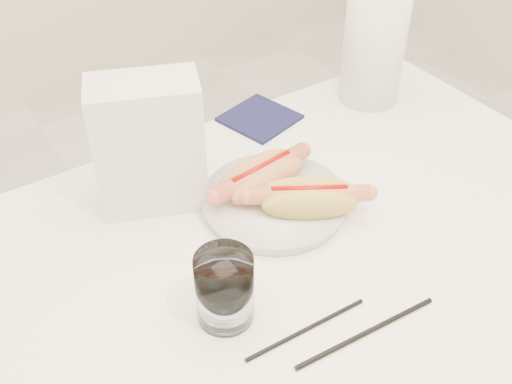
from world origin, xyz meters
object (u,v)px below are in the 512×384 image
table (291,281)px  hotdog_right (309,198)px  water_glass (225,289)px  paper_towel_roll (375,36)px  plate (274,203)px  napkin_box (149,145)px  hotdog_left (261,177)px

table → hotdog_right: bearing=38.4°
table → water_glass: size_ratio=10.75×
water_glass → paper_towel_roll: size_ratio=0.39×
table → paper_towel_roll: size_ratio=4.24×
water_glass → paper_towel_roll: (0.56, 0.34, 0.09)m
water_glass → paper_towel_roll: bearing=31.2°
hotdog_right → paper_towel_roll: bearing=65.9°
plate → napkin_box: napkin_box is taller
hotdog_right → paper_towel_roll: 0.43m
plate → hotdog_right: 0.07m
table → napkin_box: napkin_box is taller
plate → paper_towel_roll: size_ratio=0.84×
water_glass → napkin_box: 0.29m
hotdog_right → napkin_box: 0.27m
hotdog_left → napkin_box: 0.19m
table → water_glass: bearing=-163.7°
plate → hotdog_left: (-0.00, 0.03, 0.04)m
water_glass → hotdog_left: bearing=45.5°
paper_towel_roll → napkin_box: bearing=-173.8°
hotdog_left → napkin_box: (-0.15, 0.09, 0.07)m
plate → hotdog_right: hotdog_right is taller
hotdog_right → napkin_box: size_ratio=0.79×
plate → hotdog_right: size_ratio=1.31×
paper_towel_roll → water_glass: bearing=-148.8°
plate → hotdog_left: 0.05m
plate → napkin_box: size_ratio=1.04×
hotdog_left → napkin_box: bearing=141.3°
hotdog_left → hotdog_right: size_ratio=1.09×
plate → hotdog_right: (0.03, -0.05, 0.03)m
table → hotdog_left: bearing=75.8°
plate → water_glass: (-0.19, -0.15, 0.05)m
hotdog_left → paper_towel_roll: (0.38, 0.15, 0.10)m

